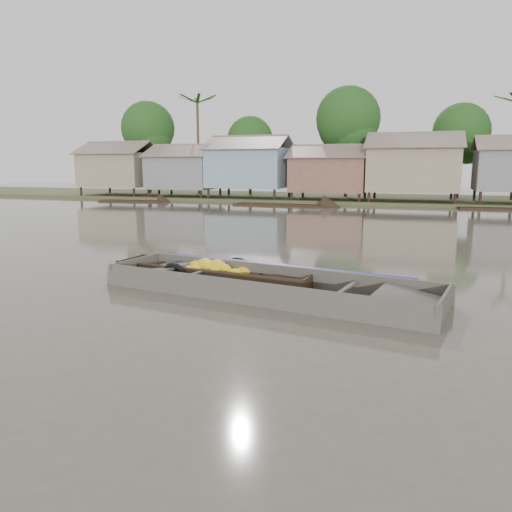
% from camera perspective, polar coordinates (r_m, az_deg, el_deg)
% --- Properties ---
extents(ground, '(120.00, 120.00, 0.00)m').
position_cam_1_polar(ground, '(11.29, 1.56, -5.11)').
color(ground, '#4E483C').
rests_on(ground, ground).
extents(riverbank, '(120.00, 12.47, 10.22)m').
position_cam_1_polar(riverbank, '(42.29, 18.31, 10.02)').
color(riverbank, '#384723').
rests_on(riverbank, ground).
extents(banana_boat, '(5.69, 2.01, 0.79)m').
position_cam_1_polar(banana_boat, '(13.33, -5.24, -2.03)').
color(banana_boat, black).
rests_on(banana_boat, ground).
extents(viewer_boat, '(8.36, 3.51, 0.65)m').
position_cam_1_polar(viewer_boat, '(11.81, 1.32, -4.04)').
color(viewer_boat, '#44403A').
rests_on(viewer_boat, ground).
extents(distant_boats, '(48.67, 16.41, 0.35)m').
position_cam_1_polar(distant_boats, '(33.85, 26.56, 4.15)').
color(distant_boats, black).
rests_on(distant_boats, ground).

